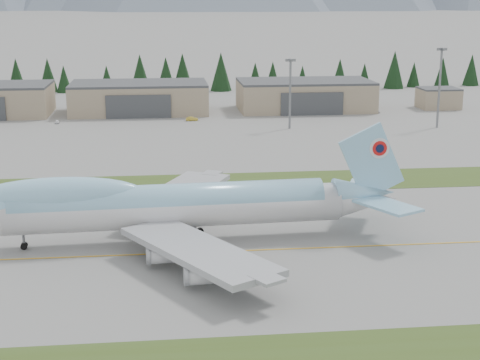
{
  "coord_description": "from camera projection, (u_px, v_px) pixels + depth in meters",
  "views": [
    {
      "loc": [
        -8.03,
        -113.36,
        40.75
      ],
      "look_at": [
        6.3,
        15.88,
        8.0
      ],
      "focal_mm": 55.0,
      "sensor_mm": 36.0,
      "label": 1
    }
  ],
  "objects": [
    {
      "name": "grass_strip_far",
      "position": [
        197.0,
        184.0,
        163.44
      ],
      "size": [
        400.0,
        18.0,
        0.08
      ],
      "primitive_type": "cube",
      "color": "#3A4F1C",
      "rests_on": "ground"
    },
    {
      "name": "service_vehicle_a",
      "position": [
        57.0,
        123.0,
        240.62
      ],
      "size": [
        1.48,
        3.22,
        1.07
      ],
      "primitive_type": "imported",
      "rotation": [
        0.0,
        0.0,
        0.07
      ],
      "color": "white",
      "rests_on": "ground"
    },
    {
      "name": "hangar_center",
      "position": [
        139.0,
        98.0,
        261.61
      ],
      "size": [
        48.0,
        26.6,
        10.8
      ],
      "color": "gray",
      "rests_on": "ground"
    },
    {
      "name": "boeing_747_freighter",
      "position": [
        171.0,
        205.0,
        123.69
      ],
      "size": [
        74.24,
        64.26,
        19.62
      ],
      "rotation": [
        0.0,
        0.0,
        0.05
      ],
      "color": "silver",
      "rests_on": "ground"
    },
    {
      "name": "floodlight_masts",
      "position": [
        145.0,
        79.0,
        221.19
      ],
      "size": [
        182.99,
        8.35,
        24.97
      ],
      "color": "slate",
      "rests_on": "ground"
    },
    {
      "name": "service_vehicle_b",
      "position": [
        192.0,
        121.0,
        245.61
      ],
      "size": [
        4.21,
        1.74,
        1.36
      ],
      "primitive_type": "imported",
      "rotation": [
        0.0,
        0.0,
        1.64
      ],
      "color": "gold",
      "rests_on": "ground"
    },
    {
      "name": "ground",
      "position": [
        212.0,
        252.0,
        120.06
      ],
      "size": [
        7000.0,
        7000.0,
        0.0
      ],
      "primitive_type": "plane",
      "color": "slate",
      "rests_on": "ground"
    },
    {
      "name": "service_vehicle_c",
      "position": [
        376.0,
        113.0,
        262.36
      ],
      "size": [
        2.32,
        4.3,
        1.18
      ],
      "primitive_type": "imported",
      "rotation": [
        0.0,
        0.0,
        0.17
      ],
      "color": "#ACACB1",
      "rests_on": "ground"
    },
    {
      "name": "hangar_right",
      "position": [
        305.0,
        95.0,
        268.03
      ],
      "size": [
        48.0,
        26.6,
        10.8
      ],
      "color": "gray",
      "rests_on": "ground"
    },
    {
      "name": "conifer_belt",
      "position": [
        151.0,
        74.0,
        321.83
      ],
      "size": [
        276.39,
        15.88,
        16.83
      ],
      "color": "black",
      "rests_on": "ground"
    },
    {
      "name": "taxiway_line_main",
      "position": [
        212.0,
        252.0,
        120.06
      ],
      "size": [
        400.0,
        0.4,
        0.02
      ],
      "primitive_type": "cube",
      "color": "gold",
      "rests_on": "ground"
    },
    {
      "name": "control_shed",
      "position": [
        438.0,
        98.0,
        271.94
      ],
      "size": [
        14.0,
        12.0,
        7.6
      ],
      "color": "gray",
      "rests_on": "ground"
    }
  ]
}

